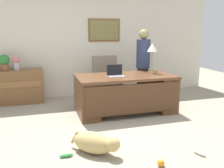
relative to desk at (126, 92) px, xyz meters
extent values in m
plane|color=#9E937F|center=(-0.53, -0.86, -0.43)|extent=(12.00, 12.00, 0.00)
cube|color=beige|center=(-0.53, 1.74, 0.92)|extent=(7.00, 0.12, 2.70)
cube|color=brown|center=(-0.01, 1.66, 1.25)|extent=(0.83, 0.03, 0.58)
cube|color=olive|center=(-0.01, 1.64, 1.25)|extent=(0.75, 0.01, 0.50)
cube|color=brown|center=(0.00, 0.03, 0.33)|extent=(1.99, 1.00, 0.05)
cube|color=brown|center=(-0.82, 0.03, -0.06)|extent=(0.36, 0.94, 0.73)
cube|color=brown|center=(0.82, 0.03, -0.06)|extent=(0.36, 0.94, 0.73)
cube|color=#4E2F1C|center=(0.00, -0.43, -0.03)|extent=(1.89, 0.04, 0.58)
cube|color=brown|center=(-2.39, 1.39, -0.03)|extent=(1.57, 0.48, 0.79)
cube|color=brown|center=(-2.39, 1.14, 0.06)|extent=(1.47, 0.02, 0.14)
cube|color=gray|center=(-0.14, 0.92, -0.06)|extent=(0.60, 0.58, 0.18)
cylinder|color=black|center=(-0.14, 0.92, -0.29)|extent=(0.10, 0.10, 0.28)
cylinder|color=black|center=(-0.14, 0.92, -0.40)|extent=(0.52, 0.52, 0.05)
cube|color=gray|center=(-0.14, 1.16, 0.34)|extent=(0.60, 0.12, 0.61)
cube|color=gray|center=(-0.40, 0.92, 0.14)|extent=(0.08, 0.50, 0.22)
cube|color=gray|center=(0.12, 0.92, 0.14)|extent=(0.08, 0.50, 0.22)
cylinder|color=#262323|center=(0.65, 0.65, -0.02)|extent=(0.26, 0.26, 0.82)
cylinder|color=navy|center=(0.65, 0.65, 0.72)|extent=(0.32, 0.32, 0.66)
sphere|color=#989056|center=(0.65, 0.65, 1.16)|extent=(0.23, 0.23, 0.23)
ellipsoid|color=tan|center=(-1.03, -1.53, -0.28)|extent=(0.65, 0.64, 0.30)
sphere|color=tan|center=(-0.81, -1.74, -0.24)|extent=(0.20, 0.20, 0.20)
cylinder|color=tan|center=(-1.26, -1.32, -0.26)|extent=(0.14, 0.13, 0.21)
cube|color=#B2B5BA|center=(-0.23, -0.04, 0.36)|extent=(0.32, 0.22, 0.01)
cube|color=black|center=(-0.23, 0.07, 0.47)|extent=(0.32, 0.01, 0.21)
cylinder|color=#9E8447|center=(0.65, 0.18, 0.36)|extent=(0.16, 0.16, 0.02)
cylinder|color=#9E8447|center=(0.65, 0.18, 0.59)|extent=(0.02, 0.02, 0.43)
cone|color=silver|center=(0.65, 0.18, 0.90)|extent=(0.22, 0.22, 0.18)
cylinder|color=silver|center=(-2.18, 1.39, 0.44)|extent=(0.13, 0.13, 0.17)
sphere|color=#D97778|center=(-2.18, 1.39, 0.60)|extent=(0.17, 0.17, 0.17)
cylinder|color=brown|center=(-2.43, 1.39, 0.43)|extent=(0.18, 0.18, 0.14)
sphere|color=#318033|center=(-2.43, 1.39, 0.60)|extent=(0.24, 0.24, 0.24)
sphere|color=orange|center=(-0.29, -2.13, -0.38)|extent=(0.09, 0.09, 0.09)
ellipsoid|color=beige|center=(0.35, -2.02, -0.40)|extent=(0.12, 0.20, 0.05)
ellipsoid|color=green|center=(-1.41, -1.55, -0.40)|extent=(0.19, 0.06, 0.05)
camera|label=1|loc=(-1.71, -4.68, 1.26)|focal=39.94mm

